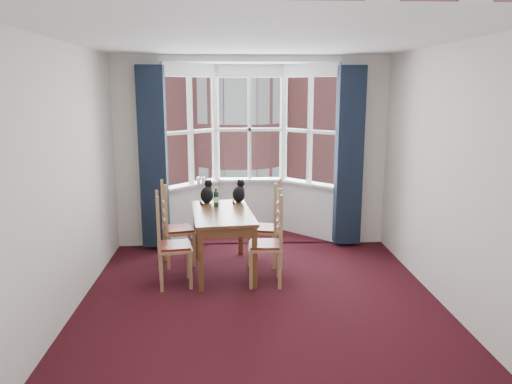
{
  "coord_description": "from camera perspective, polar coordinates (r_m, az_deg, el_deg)",
  "views": [
    {
      "loc": [
        -0.32,
        -5.09,
        2.33
      ],
      "look_at": [
        0.0,
        1.05,
        1.05
      ],
      "focal_mm": 35.0,
      "sensor_mm": 36.0,
      "label": 1
    }
  ],
  "objects": [
    {
      "name": "tenement_building",
      "position": [
        19.12,
        -2.09,
        9.58
      ],
      "size": [
        18.4,
        7.8,
        15.2
      ],
      "color": "#944E4C",
      "rests_on": "street"
    },
    {
      "name": "curtain_left",
      "position": [
        7.31,
        -11.65,
        3.82
      ],
      "size": [
        0.38,
        0.22,
        2.6
      ],
      "primitive_type": "cube",
      "color": "#172134",
      "rests_on": "floor"
    },
    {
      "name": "cat_right",
      "position": [
        6.86,
        -1.96,
        -0.12
      ],
      "size": [
        0.24,
        0.28,
        0.33
      ],
      "color": "black",
      "rests_on": "dining_table"
    },
    {
      "name": "wall_right",
      "position": [
        5.67,
        21.22,
        1.51
      ],
      "size": [
        0.0,
        4.5,
        4.5
      ],
      "primitive_type": "plane",
      "rotation": [
        1.57,
        0.0,
        -1.57
      ],
      "color": "silver",
      "rests_on": "floor"
    },
    {
      "name": "chair_right_near",
      "position": [
        6.03,
        1.95,
        -6.2
      ],
      "size": [
        0.43,
        0.44,
        0.92
      ],
      "color": "#A17A4E",
      "rests_on": "floor"
    },
    {
      "name": "street",
      "position": [
        38.26,
        -2.48,
        -0.79
      ],
      "size": [
        80.0,
        80.0,
        0.0
      ],
      "primitive_type": "plane",
      "color": "#333335",
      "rests_on": "ground"
    },
    {
      "name": "ceiling",
      "position": [
        5.12,
        0.64,
        17.02
      ],
      "size": [
        4.5,
        4.5,
        0.0
      ],
      "primitive_type": "plane",
      "rotation": [
        3.14,
        0.0,
        0.0
      ],
      "color": "white",
      "rests_on": "floor"
    },
    {
      "name": "wine_bottle",
      "position": [
        6.6,
        -4.58,
        -0.72
      ],
      "size": [
        0.07,
        0.07,
        0.26
      ],
      "color": "black",
      "rests_on": "dining_table"
    },
    {
      "name": "chair_right_far",
      "position": [
        6.7,
        1.75,
        -4.35
      ],
      "size": [
        0.5,
        0.51,
        0.92
      ],
      "color": "#A17A4E",
      "rests_on": "floor"
    },
    {
      "name": "candle_short",
      "position": [
        7.86,
        -6.06,
        1.36
      ],
      "size": [
        0.06,
        0.06,
        0.1
      ],
      "primitive_type": "cylinder",
      "color": "white",
      "rests_on": "bay_window"
    },
    {
      "name": "candle_tall",
      "position": [
        7.83,
        -6.6,
        1.33
      ],
      "size": [
        0.06,
        0.06,
        0.1
      ],
      "primitive_type": "cylinder",
      "color": "white",
      "rests_on": "bay_window"
    },
    {
      "name": "dining_table",
      "position": [
        6.38,
        -3.87,
        -3.17
      ],
      "size": [
        0.87,
        1.44,
        0.79
      ],
      "color": "brown",
      "rests_on": "floor"
    },
    {
      "name": "wall_near",
      "position": [
        3.01,
        3.34,
        -6.33
      ],
      "size": [
        4.0,
        0.0,
        4.0
      ],
      "primitive_type": "plane",
      "rotation": [
        -1.57,
        0.0,
        0.0
      ],
      "color": "silver",
      "rests_on": "floor"
    },
    {
      "name": "bay_window",
      "position": [
        7.9,
        -0.66,
        5.01
      ],
      "size": [
        2.76,
        0.94,
        2.8
      ],
      "color": "white",
      "rests_on": "floor"
    },
    {
      "name": "cat_left",
      "position": [
        6.84,
        -5.62,
        -0.18
      ],
      "size": [
        0.22,
        0.27,
        0.34
      ],
      "color": "black",
      "rests_on": "dining_table"
    },
    {
      "name": "floor",
      "position": [
        5.61,
        0.57,
        -12.8
      ],
      "size": [
        4.5,
        4.5,
        0.0
      ],
      "primitive_type": "plane",
      "color": "black",
      "rests_on": "ground"
    },
    {
      "name": "curtain_right",
      "position": [
        7.43,
        10.59,
        3.99
      ],
      "size": [
        0.38,
        0.22,
        2.6
      ],
      "primitive_type": "cube",
      "color": "#172134",
      "rests_on": "floor"
    },
    {
      "name": "wall_back_pier_left",
      "position": [
        7.52,
        -13.21,
        4.35
      ],
      "size": [
        0.7,
        0.12,
        2.8
      ],
      "primitive_type": "cube",
      "color": "silver",
      "rests_on": "floor"
    },
    {
      "name": "chair_left_near",
      "position": [
        6.05,
        -10.16,
        -6.3
      ],
      "size": [
        0.46,
        0.48,
        0.92
      ],
      "color": "#A17A4E",
      "rests_on": "floor"
    },
    {
      "name": "chair_left_far",
      "position": [
        6.75,
        -9.58,
        -4.4
      ],
      "size": [
        0.49,
        0.51,
        0.92
      ],
      "color": "#A17A4E",
      "rests_on": "floor"
    },
    {
      "name": "wall_back_pier_right",
      "position": [
        7.66,
        11.97,
        4.54
      ],
      "size": [
        0.7,
        0.12,
        2.8
      ],
      "primitive_type": "cube",
      "color": "silver",
      "rests_on": "floor"
    },
    {
      "name": "wall_left",
      "position": [
        5.44,
        -20.93,
        1.12
      ],
      "size": [
        0.0,
        4.5,
        4.5
      ],
      "primitive_type": "plane",
      "rotation": [
        1.57,
        0.0,
        1.57
      ],
      "color": "silver",
      "rests_on": "floor"
    }
  ]
}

